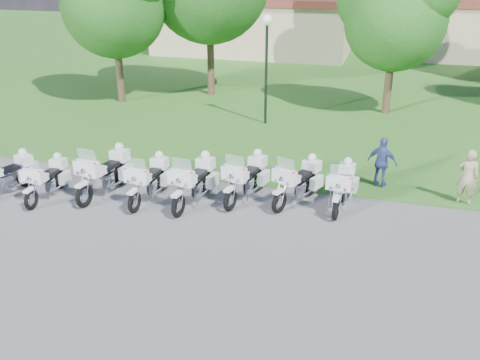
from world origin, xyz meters
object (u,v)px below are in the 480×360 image
(motorcycle_7, at_px, (343,185))
(motorcycle_4, at_px, (194,181))
(motorcycle_3, at_px, (149,179))
(bystander_a, at_px, (467,177))
(motorcycle_6, at_px, (298,181))
(bystander_c, at_px, (382,163))
(motorcycle_2, at_px, (105,172))
(lamp_post, at_px, (267,44))
(motorcycle_1, at_px, (47,178))
(motorcycle_5, at_px, (246,177))
(motorcycle_0, at_px, (5,174))

(motorcycle_7, bearing_deg, motorcycle_4, 16.60)
(motorcycle_3, bearing_deg, bystander_a, -163.81)
(motorcycle_6, bearing_deg, motorcycle_7, -155.70)
(motorcycle_6, relative_size, bystander_a, 1.33)
(bystander_a, relative_size, bystander_c, 1.04)
(motorcycle_2, distance_m, bystander_c, 8.64)
(motorcycle_3, xyz_separation_m, bystander_c, (6.67, 2.90, 0.15))
(lamp_post, bearing_deg, bystander_a, -39.84)
(lamp_post, bearing_deg, motorcycle_2, -109.08)
(motorcycle_4, height_order, bystander_c, motorcycle_4)
(motorcycle_6, bearing_deg, motorcycle_1, 35.65)
(motorcycle_5, distance_m, lamp_post, 8.34)
(motorcycle_6, xyz_separation_m, motorcycle_7, (1.30, 0.05, -0.02))
(motorcycle_1, distance_m, bystander_c, 10.37)
(motorcycle_7, distance_m, bystander_c, 2.07)
(bystander_c, bearing_deg, motorcycle_5, 45.40)
(motorcycle_0, xyz_separation_m, bystander_a, (13.56, 3.17, 0.20))
(motorcycle_1, height_order, motorcycle_2, motorcycle_2)
(motorcycle_6, bearing_deg, motorcycle_0, 34.56)
(motorcycle_0, bearing_deg, motorcycle_4, -152.41)
(motorcycle_6, bearing_deg, motorcycle_2, 32.40)
(motorcycle_3, bearing_deg, motorcycle_7, -166.76)
(bystander_c, bearing_deg, motorcycle_0, 36.67)
(bystander_c, bearing_deg, lamp_post, -30.18)
(motorcycle_3, distance_m, lamp_post, 9.21)
(motorcycle_2, height_order, motorcycle_6, motorcycle_2)
(motorcycle_0, relative_size, motorcycle_1, 1.03)
(motorcycle_2, relative_size, bystander_a, 1.51)
(motorcycle_5, distance_m, bystander_a, 6.50)
(bystander_c, bearing_deg, motorcycle_3, 41.42)
(bystander_a, bearing_deg, motorcycle_7, 28.16)
(motorcycle_0, distance_m, lamp_post, 11.56)
(motorcycle_4, relative_size, motorcycle_5, 1.04)
(motorcycle_2, distance_m, motorcycle_7, 7.19)
(motorcycle_2, height_order, bystander_c, motorcycle_2)
(motorcycle_5, bearing_deg, motorcycle_4, 39.42)
(motorcycle_0, distance_m, motorcycle_7, 10.26)
(motorcycle_4, xyz_separation_m, motorcycle_5, (1.39, 0.72, -0.02))
(lamp_post, bearing_deg, motorcycle_7, -61.33)
(motorcycle_7, bearing_deg, bystander_c, -116.36)
(motorcycle_1, relative_size, motorcycle_4, 0.87)
(motorcycle_4, relative_size, motorcycle_6, 1.11)
(motorcycle_3, distance_m, motorcycle_7, 5.74)
(bystander_c, bearing_deg, motorcycle_2, 37.45)
(motorcycle_1, relative_size, motorcycle_6, 0.97)
(bystander_a, xyz_separation_m, bystander_c, (-2.45, 0.60, -0.04))
(bystander_c, bearing_deg, bystander_a, -175.79)
(motorcycle_3, distance_m, motorcycle_6, 4.46)
(motorcycle_0, distance_m, motorcycle_5, 7.43)
(motorcycle_0, xyz_separation_m, motorcycle_3, (4.44, 0.87, 0.01))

